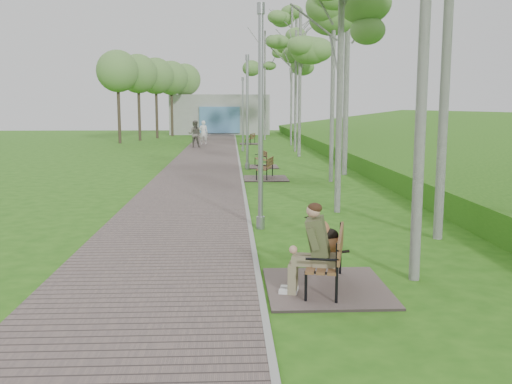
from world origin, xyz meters
TOP-DOWN VIEW (x-y plane):
  - ground at (0.00, 0.00)m, footprint 120.00×120.00m
  - walkway at (-1.75, 21.50)m, footprint 3.50×67.00m
  - kerb at (0.00, 21.50)m, footprint 0.10×67.00m
  - embankment at (12.00, 20.00)m, footprint 14.00×70.00m
  - building_north at (-1.50, 50.97)m, footprint 10.00×5.20m
  - bench_main at (0.96, -0.06)m, footprint 1.90×2.12m
  - bench_second at (0.91, 13.73)m, footprint 1.72×1.92m
  - bench_third at (0.98, 18.16)m, footprint 1.55×1.72m
  - bench_far at (1.06, 34.69)m, footprint 1.64×1.82m
  - lamp_post_near at (0.25, 4.48)m, footprint 0.20×0.20m
  - lamp_post_second at (0.32, 17.20)m, footprint 0.20×0.20m
  - lamp_post_third at (0.35, 27.74)m, footprint 0.18×0.18m
  - pedestrian_near at (-2.45, 34.11)m, footprint 0.71×0.51m
  - pedestrian_far at (-2.91, 31.06)m, footprint 1.00×0.83m
  - birch_near_a at (2.45, 6.52)m, footprint 2.31×2.31m
  - birch_mid_c at (3.47, 23.69)m, footprint 2.71×2.71m
  - birch_far_a at (3.66, 27.41)m, footprint 2.51×2.51m
  - birch_far_b at (4.02, 33.15)m, footprint 2.26×2.26m
  - birch_far_c at (4.53, 38.06)m, footprint 2.82×2.82m
  - birch_distant_a at (2.47, 39.67)m, footprint 2.60×2.60m
  - birch_distant_b at (5.37, 42.33)m, footprint 2.92×2.92m

SIDE VIEW (x-z plane):
  - ground at x=0.00m, z-range 0.00..0.00m
  - embankment at x=12.00m, z-range -0.80..0.80m
  - walkway at x=-1.75m, z-range 0.00..0.04m
  - kerb at x=0.00m, z-range 0.00..0.05m
  - bench_third at x=0.98m, z-range -0.30..0.65m
  - bench_far at x=1.06m, z-range -0.32..0.69m
  - bench_second at x=0.91m, z-range -0.33..0.72m
  - bench_main at x=0.96m, z-range -0.36..1.30m
  - pedestrian_near at x=-2.45m, z-range 0.00..1.80m
  - pedestrian_far at x=-2.91m, z-range 0.00..1.88m
  - building_north at x=-1.50m, z-range -0.01..3.99m
  - lamp_post_third at x=0.35m, z-range -0.15..4.51m
  - lamp_post_second at x=0.32m, z-range -0.17..4.96m
  - lamp_post_near at x=0.25m, z-range -0.17..4.98m
  - birch_near_a at x=2.45m, z-range 1.90..8.55m
  - birch_far_a at x=3.66m, z-range 2.23..10.04m
  - birch_far_b at x=4.02m, z-range 2.33..10.50m
  - birch_mid_c at x=3.47m, z-range 2.42..10.92m
  - birch_distant_a at x=2.47m, z-range 2.67..12.05m
  - birch_far_c at x=4.53m, z-range 3.19..14.38m
  - birch_distant_b at x=5.37m, z-range 3.39..15.28m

